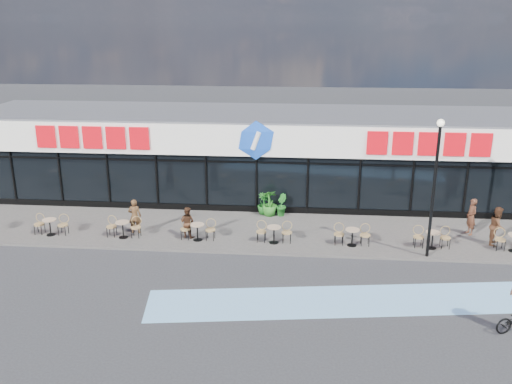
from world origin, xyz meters
TOP-DOWN VIEW (x-y plane):
  - ground at (0.00, 0.00)m, footprint 120.00×120.00m
  - sidewalk at (0.00, 4.50)m, footprint 44.00×5.00m
  - bike_lane at (4.00, -1.50)m, footprint 14.17×4.13m
  - building at (-0.00, 9.93)m, footprint 30.60×6.57m
  - lamp_post at (7.37, 2.30)m, footprint 0.28×0.28m
  - bistro_set_1 at (-8.88, 3.22)m, footprint 1.54×0.62m
  - bistro_set_2 at (-5.56, 3.22)m, footprint 1.54×0.62m
  - bistro_set_3 at (-2.24, 3.22)m, footprint 1.54×0.62m
  - bistro_set_4 at (1.09, 3.22)m, footprint 1.54×0.62m
  - bistro_set_5 at (4.41, 3.22)m, footprint 1.54×0.62m
  - bistro_set_6 at (7.73, 3.22)m, footprint 1.54×0.62m
  - potted_plant_left at (0.36, 6.74)m, footprint 0.82×0.82m
  - potted_plant_mid at (0.68, 6.53)m, footprint 0.92×0.92m
  - potted_plant_right at (1.24, 6.59)m, footprint 0.55×0.65m
  - patron_left at (-5.19, 3.75)m, footprint 0.63×0.46m
  - patron_right at (-2.74, 3.46)m, footprint 0.81×0.72m
  - pedestrian_a at (9.77, 4.90)m, footprint 0.52×0.68m
  - pedestrian_b at (10.53, 3.82)m, footprint 0.90×1.00m

SIDE VIEW (x-z plane):
  - ground at x=0.00m, z-range 0.00..0.00m
  - bike_lane at x=4.00m, z-range 0.00..0.01m
  - sidewalk at x=0.00m, z-range 0.00..0.10m
  - bistro_set_1 at x=-8.88m, z-range 0.11..1.01m
  - bistro_set_2 at x=-5.56m, z-range 0.11..1.01m
  - bistro_set_3 at x=-2.24m, z-range 0.11..1.01m
  - bistro_set_4 at x=1.09m, z-range 0.11..1.01m
  - bistro_set_5 at x=4.41m, z-range 0.11..1.01m
  - bistro_set_6 at x=7.73m, z-range 0.11..1.01m
  - potted_plant_left at x=0.36m, z-range 0.10..1.14m
  - potted_plant_right at x=1.24m, z-range 0.10..1.18m
  - potted_plant_mid at x=0.68m, z-range 0.10..1.38m
  - patron_right at x=-2.74m, z-range 0.10..1.49m
  - patron_left at x=-5.19m, z-range 0.10..1.68m
  - pedestrian_a at x=9.77m, z-range 0.10..1.76m
  - pedestrian_b at x=10.53m, z-range 0.10..1.78m
  - building at x=0.00m, z-range -0.04..4.71m
  - lamp_post at x=7.37m, z-range 0.60..6.21m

